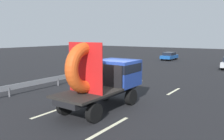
{
  "coord_description": "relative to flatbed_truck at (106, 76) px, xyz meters",
  "views": [
    {
      "loc": [
        6.25,
        -9.26,
        3.54
      ],
      "look_at": [
        -0.33,
        0.18,
        1.82
      ],
      "focal_mm": 36.44,
      "sensor_mm": 36.0,
      "label": 1
    }
  ],
  "objects": [
    {
      "name": "lane_dash_right_far",
      "position": [
        1.67,
        5.1,
        -1.58
      ],
      "size": [
        0.16,
        2.14,
        0.01
      ],
      "primitive_type": "cube",
      "rotation": [
        0.0,
        0.0,
        1.57
      ],
      "color": "beige",
      "rests_on": "ground_plane"
    },
    {
      "name": "guardrail",
      "position": [
        -5.79,
        3.89,
        -1.05
      ],
      "size": [
        0.1,
        15.01,
        0.71
      ],
      "color": "gray",
      "rests_on": "ground_plane"
    },
    {
      "name": "ground_plane",
      "position": [
        0.33,
        0.33,
        -1.58
      ],
      "size": [
        120.0,
        120.0,
        0.0
      ],
      "primitive_type": "plane",
      "color": "black"
    },
    {
      "name": "oncoming_car",
      "position": [
        -5.74,
        23.7,
        -0.95
      ],
      "size": [
        1.54,
        3.59,
        1.17
      ],
      "color": "black",
      "rests_on": "ground_plane"
    },
    {
      "name": "lane_dash_left_near",
      "position": [
        -1.67,
        -2.18,
        -1.58
      ],
      "size": [
        0.16,
        2.14,
        0.01
      ],
      "primitive_type": "cube",
      "rotation": [
        0.0,
        0.0,
        1.57
      ],
      "color": "beige",
      "rests_on": "ground_plane"
    },
    {
      "name": "lane_dash_left_far",
      "position": [
        -1.67,
        5.85,
        -1.58
      ],
      "size": [
        0.16,
        2.5,
        0.01
      ],
      "primitive_type": "cube",
      "rotation": [
        0.0,
        0.0,
        1.57
      ],
      "color": "beige",
      "rests_on": "ground_plane"
    },
    {
      "name": "lane_dash_right_near",
      "position": [
        1.67,
        -2.09,
        -1.58
      ],
      "size": [
        0.16,
        2.68,
        0.01
      ],
      "primitive_type": "cube",
      "rotation": [
        0.0,
        0.0,
        1.57
      ],
      "color": "beige",
      "rests_on": "ground_plane"
    },
    {
      "name": "flatbed_truck",
      "position": [
        0.0,
        0.0,
        0.0
      ],
      "size": [
        2.02,
        4.82,
        3.28
      ],
      "color": "black",
      "rests_on": "ground_plane"
    }
  ]
}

